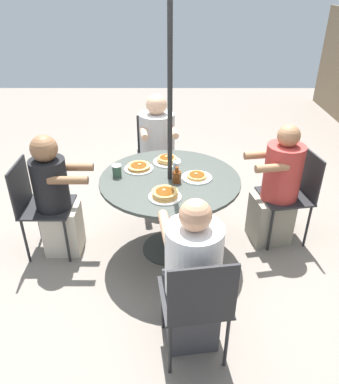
{
  "coord_description": "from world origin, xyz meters",
  "views": [
    {
      "loc": [
        2.85,
        0.0,
        2.27
      ],
      "look_at": [
        0.0,
        0.0,
        0.63
      ],
      "focal_mm": 35.0,
      "sensor_mm": 36.0,
      "label": 1
    }
  ],
  "objects_px": {
    "pancake_plate_b": "(167,160)",
    "pancake_plate_d": "(139,167)",
    "diner_south": "(277,191)",
    "pancake_plate_c": "(196,177)",
    "diner_east": "(191,281)",
    "patio_chair_south": "(294,190)",
    "diner_west": "(157,154)",
    "patio_table": "(170,191)",
    "coffee_cup": "(117,171)",
    "patio_chair_west": "(156,149)",
    "drinking_glass_a": "(176,168)",
    "diner_north": "(56,200)",
    "syrup_bottle": "(176,177)",
    "patio_chair_east": "(197,300)",
    "patio_chair_north": "(37,202)",
    "pancake_plate_a": "(165,194)"
  },
  "relations": [
    {
      "from": "pancake_plate_b",
      "to": "pancake_plate_d",
      "type": "xyz_separation_m",
      "value": [
        0.14,
        -0.25,
        -0.0
      ]
    },
    {
      "from": "diner_south",
      "to": "pancake_plate_c",
      "type": "xyz_separation_m",
      "value": [
        0.18,
        -0.77,
        0.24
      ]
    },
    {
      "from": "diner_east",
      "to": "patio_chair_south",
      "type": "distance_m",
      "value": 1.58
    },
    {
      "from": "diner_west",
      "to": "pancake_plate_c",
      "type": "relative_size",
      "value": 4.67
    },
    {
      "from": "patio_table",
      "to": "coffee_cup",
      "type": "xyz_separation_m",
      "value": [
        -0.04,
        -0.46,
        0.18
      ]
    },
    {
      "from": "patio_chair_west",
      "to": "drinking_glass_a",
      "type": "distance_m",
      "value": 1.17
    },
    {
      "from": "diner_north",
      "to": "drinking_glass_a",
      "type": "distance_m",
      "value": 1.11
    },
    {
      "from": "patio_table",
      "to": "coffee_cup",
      "type": "bearing_deg",
      "value": -94.48
    },
    {
      "from": "diner_north",
      "to": "pancake_plate_d",
      "type": "relative_size",
      "value": 4.45
    },
    {
      "from": "patio_table",
      "to": "coffee_cup",
      "type": "distance_m",
      "value": 0.49
    },
    {
      "from": "pancake_plate_b",
      "to": "syrup_bottle",
      "type": "bearing_deg",
      "value": 12.28
    },
    {
      "from": "patio_chair_south",
      "to": "pancake_plate_b",
      "type": "height_order",
      "value": "patio_chair_south"
    },
    {
      "from": "diner_west",
      "to": "diner_north",
      "type": "bearing_deg",
      "value": 41.13
    },
    {
      "from": "diner_south",
      "to": "pancake_plate_b",
      "type": "relative_size",
      "value": 4.55
    },
    {
      "from": "patio_chair_east",
      "to": "patio_chair_south",
      "type": "bearing_deg",
      "value": 45.92
    },
    {
      "from": "patio_chair_north",
      "to": "diner_south",
      "type": "relative_size",
      "value": 0.76
    },
    {
      "from": "diner_east",
      "to": "pancake_plate_d",
      "type": "distance_m",
      "value": 1.27
    },
    {
      "from": "patio_chair_south",
      "to": "pancake_plate_c",
      "type": "xyz_separation_m",
      "value": [
        0.21,
        -0.94,
        0.25
      ]
    },
    {
      "from": "diner_east",
      "to": "diner_west",
      "type": "distance_m",
      "value": 2.02
    },
    {
      "from": "diner_north",
      "to": "pancake_plate_d",
      "type": "bearing_deg",
      "value": 103.19
    },
    {
      "from": "syrup_bottle",
      "to": "patio_table",
      "type": "bearing_deg",
      "value": -141.74
    },
    {
      "from": "diner_south",
      "to": "patio_chair_west",
      "type": "distance_m",
      "value": 1.53
    },
    {
      "from": "syrup_bottle",
      "to": "coffee_cup",
      "type": "relative_size",
      "value": 1.31
    },
    {
      "from": "syrup_bottle",
      "to": "drinking_glass_a",
      "type": "xyz_separation_m",
      "value": [
        -0.14,
        0.0,
        0.01
      ]
    },
    {
      "from": "patio_table",
      "to": "patio_chair_east",
      "type": "bearing_deg",
      "value": 8.23
    },
    {
      "from": "patio_chair_north",
      "to": "coffee_cup",
      "type": "xyz_separation_m",
      "value": [
        -0.04,
        0.73,
        0.29
      ]
    },
    {
      "from": "diner_south",
      "to": "patio_chair_north",
      "type": "bearing_deg",
      "value": 84.7
    },
    {
      "from": "diner_north",
      "to": "coffee_cup",
      "type": "relative_size",
      "value": 10.9
    },
    {
      "from": "patio_table",
      "to": "diner_east",
      "type": "relative_size",
      "value": 1.04
    },
    {
      "from": "patio_chair_north",
      "to": "diner_south",
      "type": "bearing_deg",
      "value": 94.53
    },
    {
      "from": "patio_chair_north",
      "to": "diner_east",
      "type": "relative_size",
      "value": 0.77
    },
    {
      "from": "patio_chair_west",
      "to": "drinking_glass_a",
      "type": "xyz_separation_m",
      "value": [
        1.11,
        0.22,
        0.3
      ]
    },
    {
      "from": "patio_chair_south",
      "to": "pancake_plate_d",
      "type": "height_order",
      "value": "patio_chair_south"
    },
    {
      "from": "diner_north",
      "to": "patio_chair_south",
      "type": "height_order",
      "value": "diner_north"
    },
    {
      "from": "coffee_cup",
      "to": "patio_chair_east",
      "type": "bearing_deg",
      "value": 27.41
    },
    {
      "from": "diner_south",
      "to": "pancake_plate_b",
      "type": "height_order",
      "value": "diner_south"
    },
    {
      "from": "diner_west",
      "to": "coffee_cup",
      "type": "distance_m",
      "value": 1.05
    },
    {
      "from": "pancake_plate_a",
      "to": "diner_north",
      "type": "bearing_deg",
      "value": -108.21
    },
    {
      "from": "patio_chair_south",
      "to": "coffee_cup",
      "type": "xyz_separation_m",
      "value": [
        0.17,
        -1.62,
        0.29
      ]
    },
    {
      "from": "pancake_plate_a",
      "to": "pancake_plate_d",
      "type": "relative_size",
      "value": 1.0
    },
    {
      "from": "diner_east",
      "to": "patio_chair_west",
      "type": "relative_size",
      "value": 1.29
    },
    {
      "from": "diner_south",
      "to": "syrup_bottle",
      "type": "xyz_separation_m",
      "value": [
        0.25,
        -0.94,
        0.28
      ]
    },
    {
      "from": "diner_south",
      "to": "coffee_cup",
      "type": "xyz_separation_m",
      "value": [
        0.14,
        -1.46,
        0.28
      ]
    },
    {
      "from": "pancake_plate_c",
      "to": "drinking_glass_a",
      "type": "xyz_separation_m",
      "value": [
        -0.07,
        -0.17,
        0.05
      ]
    },
    {
      "from": "pancake_plate_a",
      "to": "drinking_glass_a",
      "type": "xyz_separation_m",
      "value": [
        -0.39,
        0.1,
        0.03
      ]
    },
    {
      "from": "patio_table",
      "to": "patio_chair_north",
      "type": "bearing_deg",
      "value": -89.75
    },
    {
      "from": "patio_table",
      "to": "patio_chair_south",
      "type": "xyz_separation_m",
      "value": [
        -0.21,
        1.17,
        -0.11
      ]
    },
    {
      "from": "pancake_plate_a",
      "to": "coffee_cup",
      "type": "relative_size",
      "value": 2.45
    },
    {
      "from": "diner_north",
      "to": "diner_east",
      "type": "bearing_deg",
      "value": 49.07
    },
    {
      "from": "diner_east",
      "to": "drinking_glass_a",
      "type": "xyz_separation_m",
      "value": [
        -1.07,
        -0.09,
        0.3
      ]
    }
  ]
}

